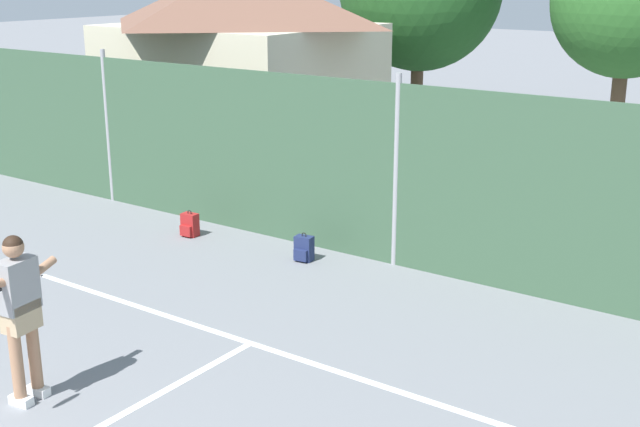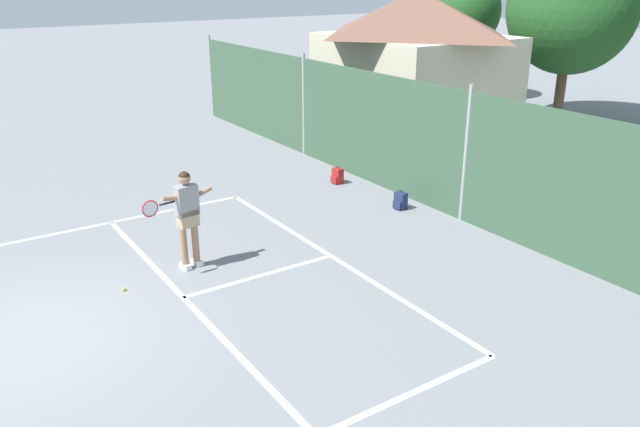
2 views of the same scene
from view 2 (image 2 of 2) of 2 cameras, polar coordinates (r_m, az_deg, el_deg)
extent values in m
plane|color=slate|center=(10.52, -25.02, -10.47)|extent=(120.00, 120.00, 0.00)
cube|color=white|center=(12.24, 0.97, -3.83)|extent=(8.20, 0.10, 0.01)
cube|color=white|center=(10.99, -12.25, -7.42)|extent=(8.20, 0.10, 0.01)
cube|color=white|center=(11.52, -5.38, -5.60)|extent=(0.10, 2.97, 0.01)
cube|color=#38563D|center=(13.92, 13.01, 4.92)|extent=(26.00, 0.05, 2.83)
cylinder|color=#99999E|center=(24.49, -9.79, 12.12)|extent=(0.09, 0.09, 2.98)
cylinder|color=#99999E|center=(18.82, -1.47, 9.80)|extent=(0.09, 0.09, 2.98)
cylinder|color=#99999E|center=(13.90, 13.03, 5.22)|extent=(0.09, 0.09, 2.98)
cube|color=beige|center=(22.35, 8.47, 11.61)|extent=(5.60, 4.93, 3.17)
pyramid|color=brown|center=(22.10, 8.80, 17.51)|extent=(6.05, 5.33, 1.44)
cylinder|color=brown|center=(28.59, 12.31, 12.40)|extent=(0.36, 0.36, 2.20)
ellipsoid|color=#235623|center=(28.34, 12.71, 17.43)|extent=(3.33, 2.99, 3.33)
cylinder|color=brown|center=(25.27, 20.84, 10.21)|extent=(0.36, 0.36, 1.99)
ellipsoid|color=#235623|center=(24.96, 21.76, 16.92)|extent=(4.67, 4.20, 4.67)
cube|color=silver|center=(12.08, -11.05, -4.35)|extent=(0.27, 0.15, 0.10)
cube|color=silver|center=(11.98, -12.04, -4.66)|extent=(0.27, 0.15, 0.10)
cylinder|color=#A37556|center=(11.90, -11.20, -2.35)|extent=(0.13, 0.13, 0.82)
cylinder|color=#A37556|center=(11.79, -12.20, -2.64)|extent=(0.13, 0.13, 0.82)
cube|color=tan|center=(11.67, -11.87, -0.38)|extent=(0.29, 0.39, 0.32)
cube|color=gray|center=(11.55, -11.99, 1.19)|extent=(0.29, 0.43, 0.56)
sphere|color=#A37556|center=(11.42, -12.15, 3.13)|extent=(0.22, 0.22, 0.22)
sphere|color=black|center=(11.42, -12.15, 3.22)|extent=(0.21, 0.21, 0.21)
cylinder|color=#A37556|center=(11.41, -12.84, 1.41)|extent=(0.16, 0.56, 0.17)
cylinder|color=#A37556|center=(11.66, -10.82, 1.74)|extent=(0.16, 0.51, 0.22)
cylinder|color=black|center=(11.32, -13.63, 0.91)|extent=(0.08, 0.30, 0.04)
torus|color=red|center=(11.13, -15.09, 0.43)|extent=(0.06, 0.30, 0.30)
cylinder|color=silver|center=(11.13, -15.09, 0.43)|extent=(0.04, 0.26, 0.26)
sphere|color=#CCE033|center=(11.46, -17.30, -6.52)|extent=(0.07, 0.07, 0.07)
cube|color=maroon|center=(16.38, 1.60, 3.42)|extent=(0.29, 0.20, 0.40)
cube|color=maroon|center=(16.33, 1.28, 3.08)|extent=(0.23, 0.08, 0.18)
torus|color=black|center=(16.31, 1.61, 4.16)|extent=(0.09, 0.02, 0.09)
cube|color=navy|center=(14.70, 7.30, 1.17)|extent=(0.30, 0.21, 0.40)
cube|color=navy|center=(14.64, 6.97, 0.77)|extent=(0.23, 0.09, 0.18)
torus|color=black|center=(14.62, 7.34, 1.98)|extent=(0.09, 0.03, 0.09)
camera|label=1|loc=(3.26, -46.02, 1.85)|focal=46.15mm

